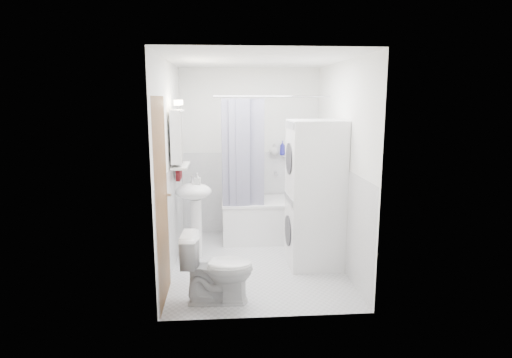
{
  "coord_description": "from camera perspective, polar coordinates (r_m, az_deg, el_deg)",
  "views": [
    {
      "loc": [
        -0.38,
        -4.9,
        1.98
      ],
      "look_at": [
        0.0,
        0.15,
        1.02
      ],
      "focal_mm": 30.0,
      "sensor_mm": 36.0,
      "label": 1
    }
  ],
  "objects": [
    {
      "name": "toilet",
      "position": [
        4.28,
        -5.15,
        -11.78
      ],
      "size": [
        0.72,
        0.43,
        0.69
      ],
      "primitive_type": "imported",
      "rotation": [
        0.0,
        0.0,
        1.51
      ],
      "color": "white",
      "rests_on": "ground"
    },
    {
      "name": "wainscot",
      "position": [
        5.39,
        -0.12,
        -4.09
      ],
      "size": [
        1.98,
        2.58,
        2.58
      ],
      "color": "white",
      "rests_on": "ground"
    },
    {
      "name": "washer_dryer",
      "position": [
        5.08,
        7.81,
        -2.0
      ],
      "size": [
        0.64,
        0.62,
        1.73
      ],
      "rotation": [
        0.0,
        0.0,
        0.02
      ],
      "color": "white",
      "rests_on": "ground"
    },
    {
      "name": "shampoo_b",
      "position": [
        6.25,
        3.54,
        3.56
      ],
      "size": [
        0.08,
        0.21,
        0.08
      ],
      "primitive_type": "imported",
      "color": "#282699",
      "rests_on": "shower_caddy"
    },
    {
      "name": "shelf_cup",
      "position": [
        5.2,
        -9.91,
        2.65
      ],
      "size": [
        0.1,
        0.09,
        0.1
      ],
      "primitive_type": "imported",
      "color": "gray",
      "rests_on": "shelf"
    },
    {
      "name": "curtain_rod",
      "position": [
        5.58,
        3.03,
        10.93
      ],
      "size": [
        1.67,
        0.02,
        0.02
      ],
      "primitive_type": "cylinder",
      "rotation": [
        0.0,
        1.57,
        0.0
      ],
      "color": "silver",
      "rests_on": "room_walls"
    },
    {
      "name": "shower_caddy",
      "position": [
        6.27,
        4.5,
        3.11
      ],
      "size": [
        0.22,
        0.06,
        0.02
      ],
      "primitive_type": "cube",
      "color": "silver",
      "rests_on": "room_walls"
    },
    {
      "name": "bathtub",
      "position": [
        6.1,
        2.52,
        -5.13
      ],
      "size": [
        1.49,
        0.71,
        0.57
      ],
      "color": "white",
      "rests_on": "ground"
    },
    {
      "name": "shampoo_a",
      "position": [
        6.23,
        2.45,
        3.79
      ],
      "size": [
        0.13,
        0.17,
        0.13
      ],
      "primitive_type": "imported",
      "color": "gray",
      "rests_on": "shower_caddy"
    },
    {
      "name": "shower_curtain",
      "position": [
        5.58,
        -1.74,
        3.23
      ],
      "size": [
        0.55,
        0.02,
        1.45
      ],
      "color": "#141242",
      "rests_on": "curtain_rod"
    },
    {
      "name": "floor",
      "position": [
        5.3,
        0.12,
        -11.18
      ],
      "size": [
        2.6,
        2.6,
        0.0
      ],
      "primitive_type": "plane",
      "color": "silver",
      "rests_on": "ground"
    },
    {
      "name": "room_walls",
      "position": [
        4.94,
        0.12,
        5.02
      ],
      "size": [
        2.6,
        2.6,
        2.6
      ],
      "color": "white",
      "rests_on": "ground"
    },
    {
      "name": "sink",
      "position": [
        5.34,
        -8.21,
        -3.2
      ],
      "size": [
        0.44,
        0.37,
        1.04
      ],
      "color": "white",
      "rests_on": "ground"
    },
    {
      "name": "soap_pump",
      "position": [
        5.27,
        -7.82,
        -0.64
      ],
      "size": [
        0.08,
        0.17,
        0.08
      ],
      "primitive_type": "imported",
      "color": "gray",
      "rests_on": "sink"
    },
    {
      "name": "door",
      "position": [
        4.5,
        -11.48,
        -2.06
      ],
      "size": [
        0.05,
        2.0,
        2.0
      ],
      "color": "brown",
      "rests_on": "ground"
    },
    {
      "name": "shelf_bottle",
      "position": [
        4.93,
        -10.2,
        2.04
      ],
      "size": [
        0.07,
        0.18,
        0.07
      ],
      "primitive_type": "imported",
      "color": "gray",
      "rests_on": "shelf"
    },
    {
      "name": "shelf",
      "position": [
        5.09,
        -10.01,
        1.76
      ],
      "size": [
        0.18,
        0.54,
        0.02
      ],
      "primitive_type": "cube",
      "color": "silver",
      "rests_on": "room_walls"
    },
    {
      "name": "medicine_cabinet",
      "position": [
        5.05,
        -10.32,
        5.86
      ],
      "size": [
        0.13,
        0.5,
        0.71
      ],
      "color": "white",
      "rests_on": "room_walls"
    },
    {
      "name": "towel",
      "position": [
        5.32,
        -10.33,
        4.0
      ],
      "size": [
        0.07,
        0.31,
        0.74
      ],
      "color": "maroon",
      "rests_on": "room_walls"
    },
    {
      "name": "tub_spout",
      "position": [
        6.32,
        4.01,
        0.77
      ],
      "size": [
        0.04,
        0.12,
        0.04
      ],
      "primitive_type": "cylinder",
      "rotation": [
        1.57,
        0.0,
        0.0
      ],
      "color": "silver",
      "rests_on": "room_walls"
    }
  ]
}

